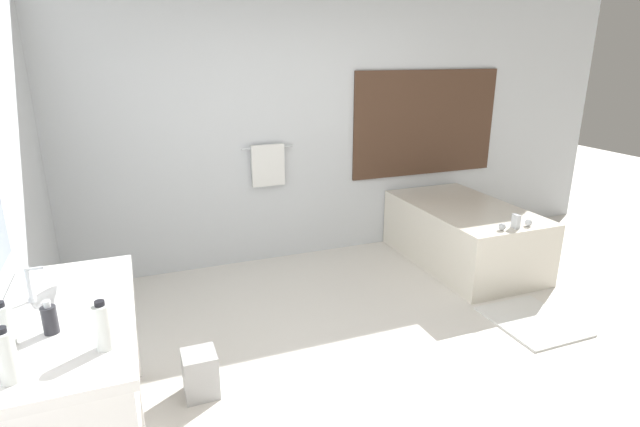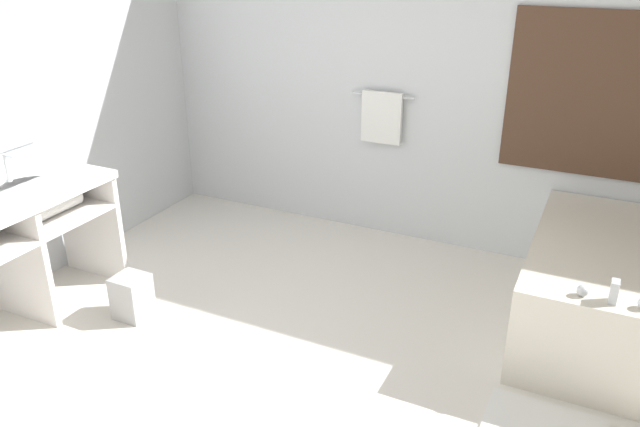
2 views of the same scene
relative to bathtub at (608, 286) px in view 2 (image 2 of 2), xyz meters
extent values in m
plane|color=silver|center=(-1.46, -1.41, -0.32)|extent=(16.00, 16.00, 0.00)
cube|color=silver|center=(-1.46, 0.82, 1.03)|extent=(7.40, 0.06, 2.70)
cylinder|color=silver|center=(-1.76, 0.75, 0.83)|extent=(0.50, 0.02, 0.02)
cube|color=white|center=(-1.76, 0.74, 0.66)|extent=(0.32, 0.04, 0.40)
cube|color=white|center=(-3.35, -1.42, 0.49)|extent=(0.60, 1.30, 0.05)
cube|color=white|center=(-3.35, -1.42, 0.27)|extent=(0.57, 1.23, 0.02)
cylinder|color=white|center=(-3.35, -1.23, 0.45)|extent=(0.34, 0.34, 0.12)
cube|color=white|center=(-3.35, -1.42, 0.07)|extent=(0.56, 0.04, 0.79)
cube|color=white|center=(-3.35, -0.79, 0.07)|extent=(0.56, 0.04, 0.79)
cylinder|color=white|center=(-3.30, -1.10, 0.35)|extent=(0.13, 0.36, 0.13)
cylinder|color=silver|center=(-3.51, -1.23, 0.53)|extent=(0.04, 0.04, 0.02)
cylinder|color=silver|center=(-3.51, -1.23, 0.62)|extent=(0.02, 0.02, 0.16)
cube|color=silver|center=(-3.47, -1.23, 0.69)|extent=(0.07, 0.01, 0.01)
cube|color=silver|center=(0.00, 0.00, -0.03)|extent=(0.92, 1.56, 0.59)
ellipsoid|color=white|center=(0.00, 0.00, 0.11)|extent=(0.66, 1.12, 0.30)
cube|color=silver|center=(0.00, -0.68, 0.32)|extent=(0.04, 0.07, 0.12)
sphere|color=silver|center=(-0.14, -0.68, 0.29)|extent=(0.06, 0.06, 0.06)
cube|color=#B2B2B2|center=(-2.73, -1.12, -0.18)|extent=(0.20, 0.20, 0.29)
camera|label=1|loc=(-2.99, -3.80, 1.69)|focal=28.00mm
camera|label=2|loc=(-0.16, -3.69, 1.91)|focal=35.00mm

